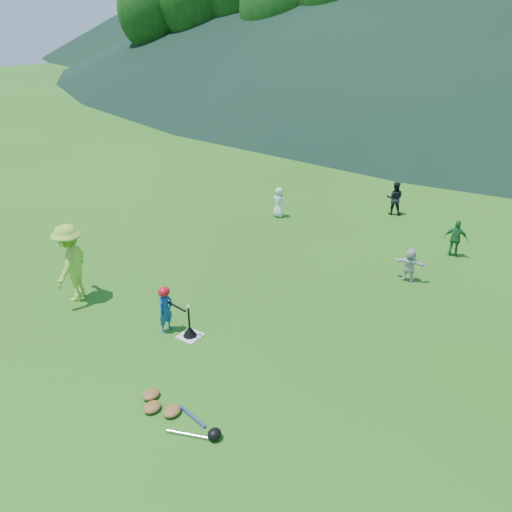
{
  "coord_description": "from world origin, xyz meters",
  "views": [
    {
      "loc": [
        6.13,
        -6.5,
        6.2
      ],
      "look_at": [
        0.0,
        2.5,
        0.9
      ],
      "focal_mm": 35.0,
      "sensor_mm": 36.0,
      "label": 1
    }
  ],
  "objects": [
    {
      "name": "home_plate",
      "position": [
        0.0,
        0.0,
        0.01
      ],
      "size": [
        0.45,
        0.45,
        0.02
      ],
      "primitive_type": "cube",
      "color": "silver",
      "rests_on": "ground"
    },
    {
      "name": "equipment_pile",
      "position": [
        1.27,
        -1.94,
        0.07
      ],
      "size": [
        1.8,
        0.64,
        0.19
      ],
      "color": "olive",
      "rests_on": "ground"
    },
    {
      "name": "baseball",
      "position": [
        0.0,
        0.0,
        0.74
      ],
      "size": [
        0.08,
        0.08,
        0.08
      ],
      "primitive_type": "sphere",
      "color": "white",
      "rests_on": "batting_tee"
    },
    {
      "name": "batting_tee",
      "position": [
        0.0,
        0.0,
        0.13
      ],
      "size": [
        0.3,
        0.3,
        0.68
      ],
      "color": "black",
      "rests_on": "home_plate"
    },
    {
      "name": "batter_gear",
      "position": [
        -0.53,
        -0.11,
        0.94
      ],
      "size": [
        0.73,
        0.26,
        0.41
      ],
      "color": "red",
      "rests_on": "ground"
    },
    {
      "name": "fielder_b",
      "position": [
        0.98,
        9.41,
        0.57
      ],
      "size": [
        0.67,
        0.59,
        1.14
      ],
      "primitive_type": "imported",
      "rotation": [
        0.0,
        0.0,
        3.47
      ],
      "color": "black",
      "rests_on": "ground"
    },
    {
      "name": "fielder_d",
      "position": [
        3.01,
        5.04,
        0.45
      ],
      "size": [
        0.87,
        0.37,
        0.91
      ],
      "primitive_type": "imported",
      "rotation": [
        0.0,
        0.0,
        3.27
      ],
      "color": "silver",
      "rests_on": "ground"
    },
    {
      "name": "outfield_fence",
      "position": [
        0.0,
        28.0,
        0.7
      ],
      "size": [
        70.07,
        0.08,
        1.33
      ],
      "color": "gray",
      "rests_on": "ground"
    },
    {
      "name": "batter_child",
      "position": [
        -0.56,
        -0.11,
        0.52
      ],
      "size": [
        0.26,
        0.39,
        1.04
      ],
      "primitive_type": "imported",
      "rotation": [
        0.0,
        0.0,
        1.59
      ],
      "color": "#144B8F",
      "rests_on": "ground"
    },
    {
      "name": "fielder_a",
      "position": [
        -2.14,
        7.0,
        0.51
      ],
      "size": [
        0.51,
        0.34,
        1.02
      ],
      "primitive_type": "imported",
      "rotation": [
        0.0,
        0.0,
        3.12
      ],
      "color": "white",
      "rests_on": "ground"
    },
    {
      "name": "fielder_c",
      "position": [
        3.58,
        7.18,
        0.54
      ],
      "size": [
        0.66,
        0.35,
        1.08
      ],
      "primitive_type": "imported",
      "rotation": [
        0.0,
        0.0,
        3.28
      ],
      "color": "#227334",
      "rests_on": "ground"
    },
    {
      "name": "adult_coach",
      "position": [
        -3.31,
        -0.34,
        0.95
      ],
      "size": [
        1.2,
        1.42,
        1.9
      ],
      "primitive_type": "imported",
      "rotation": [
        0.0,
        0.0,
        -1.08
      ],
      "color": "#9DD63F",
      "rests_on": "ground"
    },
    {
      "name": "ground",
      "position": [
        0.0,
        0.0,
        0.0
      ],
      "size": [
        120.0,
        120.0,
        0.0
      ],
      "primitive_type": "plane",
      "color": "#2A5714",
      "rests_on": "ground"
    }
  ]
}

